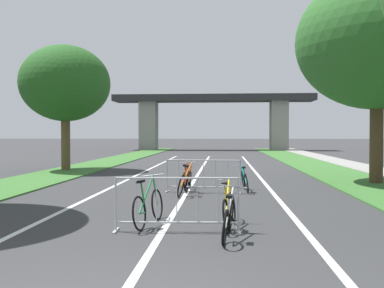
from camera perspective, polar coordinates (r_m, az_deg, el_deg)
grass_verge_left at (r=27.04m, az=-12.01°, el=-2.56°), size 2.83×53.93×0.05m
grass_verge_right at (r=26.48m, az=15.58°, el=-2.66°), size 2.83×53.93×0.05m
sidewalk_path_right at (r=27.04m, az=20.45°, el=-2.59°), size 1.86×53.93×0.08m
lane_stripe_center at (r=19.56m, az=0.79°, el=-4.10°), size 0.14×31.20×0.01m
lane_stripe_right_lane at (r=19.59m, az=8.81°, el=-4.11°), size 0.14×31.20×0.01m
lane_stripe_left_lane at (r=19.91m, az=-7.10°, el=-4.01°), size 0.14×31.20×0.01m
overpass_bridge at (r=48.49m, az=2.83°, el=4.44°), size 22.55×3.57×6.26m
tree_left_cypress_far at (r=22.55m, az=-16.62°, el=7.74°), size 4.49×4.49×6.32m
tree_right_oak_near at (r=17.58m, az=23.60°, el=12.50°), size 5.96×5.96×7.85m
crowd_barrier_nearest at (r=8.20m, az=-2.05°, el=-8.12°), size 2.43×0.57×1.05m
crowd_barrier_second at (r=13.55m, az=1.51°, el=-4.35°), size 2.43×0.58×1.05m
bicycle_green_0 at (r=8.85m, az=-5.86°, el=-8.29°), size 0.51×1.76×1.02m
bicycle_silver_1 at (r=7.77m, az=4.90°, el=-9.96°), size 0.51×1.69×0.91m
bicycle_yellow_2 at (r=8.64m, az=5.01°, el=-8.64°), size 0.51×1.70×0.96m
bicycle_teal_3 at (r=14.02m, az=7.06°, el=-4.84°), size 0.56×1.60×0.87m
bicycle_red_4 at (r=14.12m, az=-0.66°, el=-4.77°), size 0.55×1.60×0.93m
bicycle_orange_5 at (r=13.06m, az=-0.95°, el=-5.19°), size 0.62×1.72×1.02m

